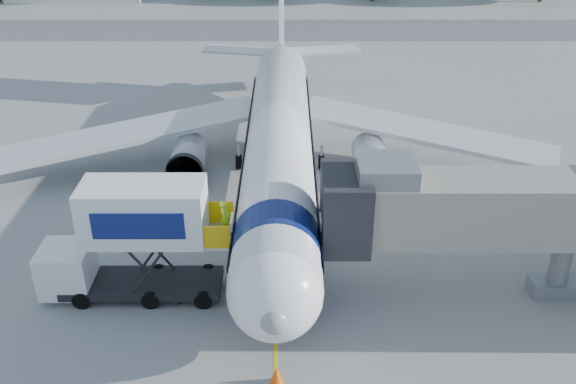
{
  "coord_description": "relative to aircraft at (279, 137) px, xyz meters",
  "views": [
    {
      "loc": [
        0.47,
        -30.49,
        17.61
      ],
      "look_at": [
        0.49,
        -3.25,
        3.2
      ],
      "focal_mm": 40.0,
      "sensor_mm": 36.0,
      "label": 1
    }
  ],
  "objects": [
    {
      "name": "ground",
      "position": [
        0.0,
        -4.12,
        -2.95
      ],
      "size": [
        160.0,
        160.0,
        0.0
      ],
      "primitive_type": "plane",
      "color": "gray",
      "rests_on": "ground"
    },
    {
      "name": "guidance_line",
      "position": [
        0.0,
        -4.12,
        -2.94
      ],
      "size": [
        0.15,
        70.0,
        0.01
      ],
      "primitive_type": "cube",
      "color": "yellow",
      "rests_on": "ground"
    },
    {
      "name": "taxiway_strip",
      "position": [
        0.0,
        37.88,
        -2.94
      ],
      "size": [
        120.0,
        10.0,
        0.01
      ],
      "primitive_type": "cube",
      "color": "#59595B",
      "rests_on": "ground"
    },
    {
      "name": "aircraft",
      "position": [
        0.0,
        0.0,
        0.0
      ],
      "size": [
        34.17,
        37.73,
        11.35
      ],
      "color": "white",
      "rests_on": "ground"
    },
    {
      "name": "jet_bridge",
      "position": [
        7.99,
        -11.12,
        1.39
      ],
      "size": [
        13.9,
        3.2,
        6.6
      ],
      "color": "gray",
      "rests_on": "ground"
    },
    {
      "name": "catering_hiloader",
      "position": [
        -6.27,
        -11.12,
        -0.19
      ],
      "size": [
        8.5,
        2.44,
        5.5
      ],
      "color": "black",
      "rests_on": "ground"
    },
    {
      "name": "safety_cone_b",
      "position": [
        0.05,
        -16.68,
        -2.57
      ],
      "size": [
        0.5,
        0.5,
        0.79
      ],
      "color": "#FF5B0D",
      "rests_on": "ground"
    }
  ]
}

